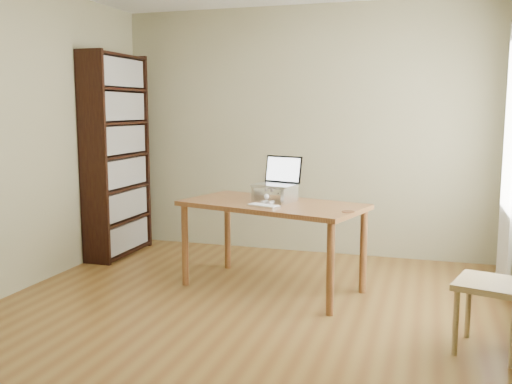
% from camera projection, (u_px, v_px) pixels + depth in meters
% --- Properties ---
extents(room, '(4.04, 4.54, 2.64)m').
position_uv_depth(room, '(238.00, 143.00, 3.91)').
color(room, brown).
rests_on(room, ground).
extents(bookshelf, '(0.30, 0.90, 2.10)m').
position_uv_depth(bookshelf, '(117.00, 156.00, 5.94)').
color(bookshelf, black).
rests_on(bookshelf, ground).
extents(desk, '(1.66, 1.14, 0.75)m').
position_uv_depth(desk, '(272.00, 213.00, 4.82)').
color(desk, '#5E301A').
rests_on(desk, ground).
extents(laptop_stand, '(0.32, 0.25, 0.13)m').
position_uv_depth(laptop_stand, '(275.00, 192.00, 4.87)').
color(laptop_stand, silver).
rests_on(laptop_stand, desk).
extents(laptop, '(0.40, 0.38, 0.25)m').
position_uv_depth(laptop, '(277.00, 178.00, 4.91)').
color(laptop, silver).
rests_on(laptop, laptop_stand).
extents(keyboard, '(0.29, 0.19, 0.02)m').
position_uv_depth(keyboard, '(264.00, 206.00, 4.60)').
color(keyboard, silver).
rests_on(keyboard, desk).
extents(coaster, '(0.10, 0.10, 0.01)m').
position_uv_depth(coaster, '(348.00, 212.00, 4.37)').
color(coaster, brown).
rests_on(coaster, desk).
extents(cat, '(0.24, 0.48, 0.15)m').
position_uv_depth(cat, '(277.00, 194.00, 4.90)').
color(cat, '#473F37').
rests_on(cat, desk).
extents(chair, '(0.51, 0.51, 0.93)m').
position_uv_depth(chair, '(505.00, 276.00, 3.54)').
color(chair, tan).
rests_on(chair, ground).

